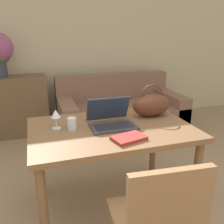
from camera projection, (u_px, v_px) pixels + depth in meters
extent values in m
cube|color=beige|center=(60.00, 38.00, 3.78)|extent=(10.00, 0.06, 2.70)
cube|color=brown|center=(111.00, 129.00, 1.93)|extent=(1.23, 0.83, 0.04)
cylinder|color=brown|center=(44.00, 216.00, 1.56)|extent=(0.06, 0.06, 0.71)
cylinder|color=brown|center=(196.00, 184.00, 1.88)|extent=(0.06, 0.06, 0.71)
cylinder|color=brown|center=(39.00, 162.00, 2.20)|extent=(0.06, 0.06, 0.71)
cylinder|color=brown|center=(153.00, 145.00, 2.53)|extent=(0.06, 0.06, 0.71)
cube|color=olive|center=(151.00, 221.00, 1.43)|extent=(0.48, 0.48, 0.05)
cube|color=olive|center=(170.00, 210.00, 1.17)|extent=(0.42, 0.08, 0.43)
cylinder|color=olive|center=(165.00, 224.00, 1.71)|extent=(0.04, 0.04, 0.40)
cube|color=#7F5B4C|center=(120.00, 119.00, 3.70)|extent=(1.77, 0.96, 0.42)
cube|color=#7F5B4C|center=(112.00, 87.00, 3.91)|extent=(1.77, 0.20, 0.40)
cube|color=#7F5B4C|center=(67.00, 120.00, 3.45)|extent=(0.20, 0.96, 0.56)
cube|color=#7F5B4C|center=(168.00, 109.00, 3.91)|extent=(0.20, 0.96, 0.56)
cube|color=brown|center=(10.00, 107.00, 3.54)|extent=(1.06, 0.40, 0.85)
cube|color=#38383D|center=(114.00, 127.00, 1.90)|extent=(0.35, 0.21, 0.02)
cube|color=black|center=(114.00, 126.00, 1.89)|extent=(0.29, 0.14, 0.00)
cube|color=#38383D|center=(108.00, 109.00, 2.00)|extent=(0.35, 0.08, 0.20)
cube|color=#23334C|center=(108.00, 108.00, 1.99)|extent=(0.32, 0.08, 0.18)
cylinder|color=silver|center=(72.00, 124.00, 1.85)|extent=(0.07, 0.07, 0.09)
cylinder|color=silver|center=(57.00, 128.00, 1.89)|extent=(0.07, 0.07, 0.01)
cylinder|color=silver|center=(56.00, 123.00, 1.87)|extent=(0.01, 0.01, 0.08)
cone|color=silver|center=(56.00, 114.00, 1.85)|extent=(0.07, 0.07, 0.06)
ellipsoid|color=#592D1E|center=(151.00, 105.00, 2.13)|extent=(0.34, 0.17, 0.20)
torus|color=#592D1E|center=(152.00, 96.00, 2.11)|extent=(0.20, 0.01, 0.20)
cylinder|color=#333847|center=(1.00, 68.00, 3.36)|extent=(0.16, 0.16, 0.25)
cube|color=maroon|center=(129.00, 138.00, 1.69)|extent=(0.25, 0.19, 0.02)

